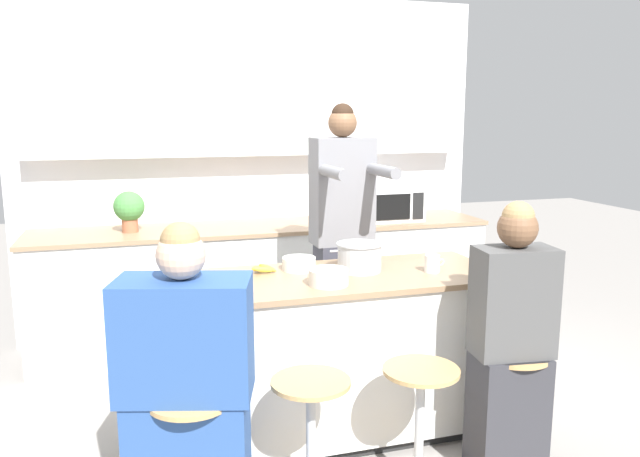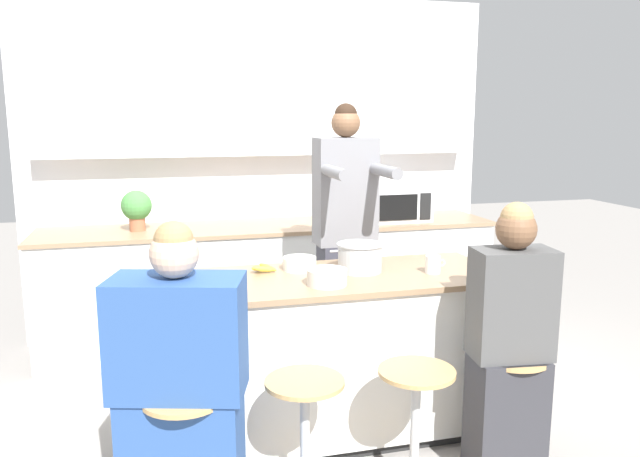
# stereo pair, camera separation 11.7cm
# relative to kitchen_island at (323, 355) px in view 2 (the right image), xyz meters

# --- Properties ---
(ground_plane) EXTENTS (16.00, 16.00, 0.00)m
(ground_plane) POSITION_rel_kitchen_island_xyz_m (0.00, 0.00, -0.46)
(ground_plane) COLOR gray
(wall_back) EXTENTS (3.75, 0.22, 2.70)m
(wall_back) POSITION_rel_kitchen_island_xyz_m (0.00, 1.86, 1.08)
(wall_back) COLOR white
(wall_back) RESTS_ON ground_plane
(back_counter) EXTENTS (3.48, 0.69, 0.93)m
(back_counter) POSITION_rel_kitchen_island_xyz_m (0.00, 1.53, 0.01)
(back_counter) COLOR white
(back_counter) RESTS_ON ground_plane
(kitchen_island) EXTENTS (1.95, 0.73, 0.91)m
(kitchen_island) POSITION_rel_kitchen_island_xyz_m (0.00, 0.00, 0.00)
(kitchen_island) COLOR black
(kitchen_island) RESTS_ON ground_plane
(bar_stool_center_left) EXTENTS (0.38, 0.38, 0.62)m
(bar_stool_center_left) POSITION_rel_kitchen_island_xyz_m (-0.26, -0.65, -0.13)
(bar_stool_center_left) COLOR tan
(bar_stool_center_left) RESTS_ON ground_plane
(bar_stool_center_right) EXTENTS (0.38, 0.38, 0.62)m
(bar_stool_center_right) POSITION_rel_kitchen_island_xyz_m (0.26, -0.67, -0.13)
(bar_stool_center_right) COLOR tan
(bar_stool_center_right) RESTS_ON ground_plane
(bar_stool_rightmost) EXTENTS (0.38, 0.38, 0.62)m
(bar_stool_rightmost) POSITION_rel_kitchen_island_xyz_m (0.78, -0.63, -0.13)
(bar_stool_rightmost) COLOR tan
(bar_stool_rightmost) RESTS_ON ground_plane
(person_cooking) EXTENTS (0.38, 0.59, 1.84)m
(person_cooking) POSITION_rel_kitchen_island_xyz_m (0.30, 0.57, 0.46)
(person_cooking) COLOR #383842
(person_cooking) RESTS_ON ground_plane
(person_wrapped_blanket) EXTENTS (0.60, 0.42, 1.36)m
(person_wrapped_blanket) POSITION_rel_kitchen_island_xyz_m (-0.79, -0.64, 0.17)
(person_wrapped_blanket) COLOR #2D5193
(person_wrapped_blanket) RESTS_ON ground_plane
(person_seated_near) EXTENTS (0.40, 0.30, 1.38)m
(person_seated_near) POSITION_rel_kitchen_island_xyz_m (0.75, -0.64, 0.17)
(person_seated_near) COLOR #333338
(person_seated_near) RESTS_ON ground_plane
(cooking_pot) EXTENTS (0.34, 0.26, 0.16)m
(cooking_pot) POSITION_rel_kitchen_island_xyz_m (0.22, 0.06, 0.53)
(cooking_pot) COLOR #B7BABC
(cooking_pot) RESTS_ON kitchen_island
(fruit_bowl) EXTENTS (0.21, 0.21, 0.08)m
(fruit_bowl) POSITION_rel_kitchen_island_xyz_m (-0.03, -0.17, 0.49)
(fruit_bowl) COLOR silver
(fruit_bowl) RESTS_ON kitchen_island
(mixing_bowl_steel) EXTENTS (0.19, 0.19, 0.07)m
(mixing_bowl_steel) POSITION_rel_kitchen_island_xyz_m (-0.09, 0.18, 0.49)
(mixing_bowl_steel) COLOR white
(mixing_bowl_steel) RESTS_ON kitchen_island
(coffee_cup_near) EXTENTS (0.12, 0.08, 0.10)m
(coffee_cup_near) POSITION_rel_kitchen_island_xyz_m (0.60, -0.08, 0.50)
(coffee_cup_near) COLOR white
(coffee_cup_near) RESTS_ON kitchen_island
(banana_bunch) EXTENTS (0.16, 0.12, 0.05)m
(banana_bunch) POSITION_rel_kitchen_island_xyz_m (-0.30, 0.17, 0.47)
(banana_bunch) COLOR yellow
(banana_bunch) RESTS_ON kitchen_island
(microwave) EXTENTS (0.50, 0.38, 0.26)m
(microwave) POSITION_rel_kitchen_island_xyz_m (1.00, 1.48, 0.60)
(microwave) COLOR white
(microwave) RESTS_ON back_counter
(potted_plant) EXTENTS (0.22, 0.22, 0.30)m
(potted_plant) POSITION_rel_kitchen_island_xyz_m (-1.00, 1.53, 0.64)
(potted_plant) COLOR #A86042
(potted_plant) RESTS_ON back_counter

